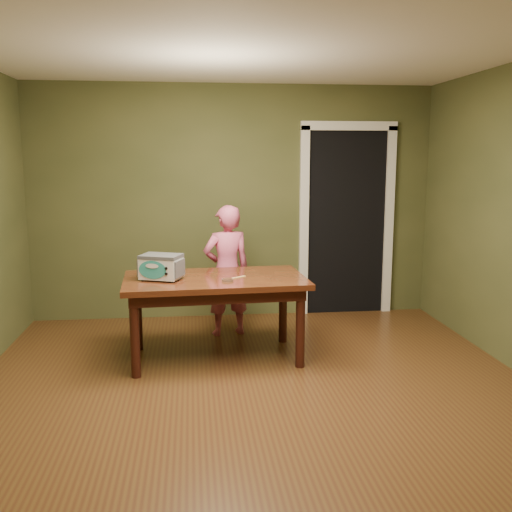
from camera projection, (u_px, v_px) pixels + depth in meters
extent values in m
plane|color=#523517|center=(260.00, 407.00, 4.17)|extent=(5.00, 5.00, 0.00)
cube|color=brown|center=(234.00, 203.00, 6.40)|extent=(4.50, 0.02, 2.60)
cube|color=brown|center=(375.00, 352.00, 1.50)|extent=(4.50, 0.02, 2.60)
cube|color=white|center=(261.00, 34.00, 3.73)|extent=(4.50, 5.00, 0.02)
cube|color=black|center=(339.00, 221.00, 6.88)|extent=(0.90, 0.60, 2.10)
cube|color=black|center=(346.00, 224.00, 6.57)|extent=(0.90, 0.02, 2.10)
cube|color=white|center=(304.00, 224.00, 6.50)|extent=(0.10, 0.06, 2.20)
cube|color=white|center=(389.00, 223.00, 6.61)|extent=(0.10, 0.06, 2.20)
cube|color=white|center=(349.00, 126.00, 6.37)|extent=(1.10, 0.06, 0.10)
cube|color=#3C190D|center=(215.00, 280.00, 5.08)|extent=(1.65, 0.99, 0.05)
cube|color=black|center=(215.00, 288.00, 5.09)|extent=(1.52, 0.86, 0.10)
cylinder|color=black|center=(135.00, 337.00, 4.68)|extent=(0.08, 0.08, 0.70)
cylinder|color=black|center=(138.00, 314.00, 5.36)|extent=(0.08, 0.08, 0.70)
cylinder|color=black|center=(300.00, 328.00, 4.92)|extent=(0.08, 0.08, 0.70)
cylinder|color=black|center=(283.00, 307.00, 5.60)|extent=(0.08, 0.08, 0.70)
cylinder|color=#4C4F54|center=(143.00, 280.00, 4.93)|extent=(0.02, 0.02, 0.01)
cylinder|color=#4C4F54|center=(151.00, 276.00, 5.10)|extent=(0.02, 0.02, 0.01)
cylinder|color=#4C4F54|center=(172.00, 282.00, 4.86)|extent=(0.02, 0.02, 0.01)
cylinder|color=#4C4F54|center=(180.00, 277.00, 5.03)|extent=(0.02, 0.02, 0.01)
cube|color=white|center=(161.00, 267.00, 4.96)|extent=(0.39, 0.34, 0.19)
cube|color=#4C4F54|center=(161.00, 256.00, 4.94)|extent=(0.40, 0.34, 0.03)
cube|color=#4C4F54|center=(143.00, 267.00, 5.00)|extent=(0.09, 0.20, 0.15)
cube|color=#4C4F54|center=(180.00, 268.00, 4.92)|extent=(0.09, 0.20, 0.15)
ellipsoid|color=teal|center=(152.00, 270.00, 4.85)|extent=(0.24, 0.10, 0.16)
cylinder|color=black|center=(166.00, 268.00, 4.82)|extent=(0.03, 0.02, 0.02)
cylinder|color=black|center=(166.00, 274.00, 4.82)|extent=(0.02, 0.02, 0.02)
cylinder|color=silver|center=(228.00, 280.00, 4.92)|extent=(0.10, 0.10, 0.02)
cylinder|color=#442616|center=(228.00, 279.00, 4.91)|extent=(0.09, 0.09, 0.01)
cube|color=#ECBB66|center=(237.00, 278.00, 5.04)|extent=(0.16, 0.13, 0.01)
imported|color=#D2567D|center=(227.00, 271.00, 5.79)|extent=(0.55, 0.42, 1.33)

